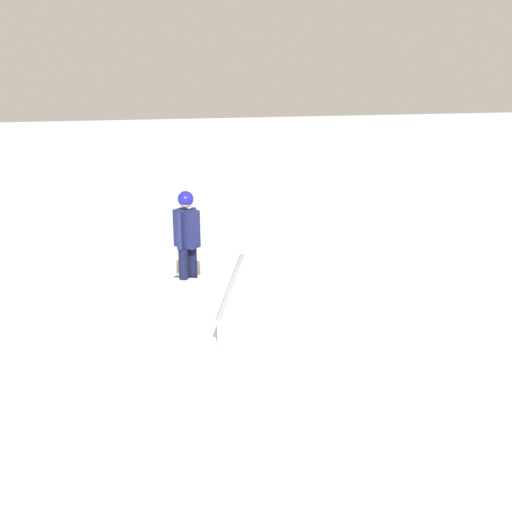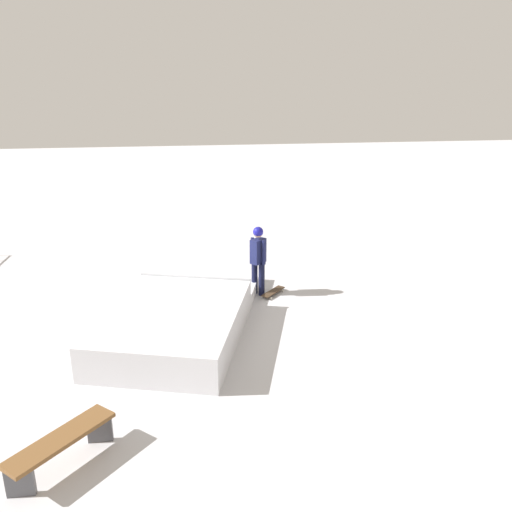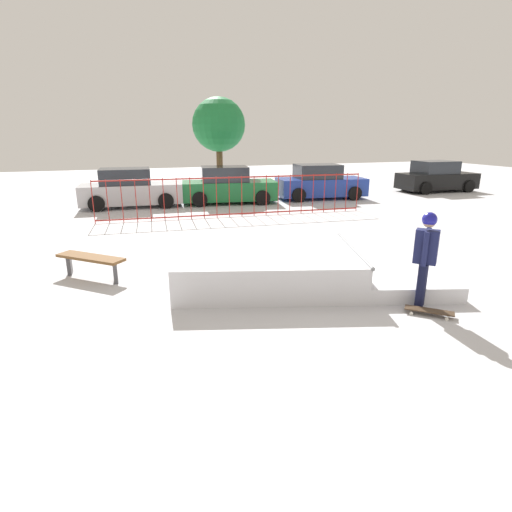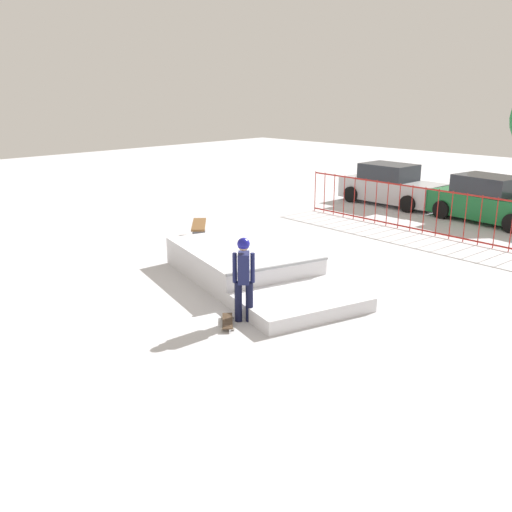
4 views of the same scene
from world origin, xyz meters
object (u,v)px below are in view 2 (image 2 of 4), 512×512
skater (258,255)px  park_bench (61,445)px  skate_ramp (180,317)px  skateboard (273,292)px

skater → park_bench: size_ratio=1.18×
skate_ramp → park_bench: (-3.94, 1.64, 0.04)m
skate_ramp → skateboard: (1.65, -2.27, -0.24)m
skate_ramp → park_bench: skate_ramp is taller
skater → skateboard: (-0.09, -0.36, -0.93)m
skater → skate_ramp: bearing=178.7°
skateboard → park_bench: (-5.59, 3.90, 0.28)m
skateboard → park_bench: park_bench is taller
skate_ramp → park_bench: 4.27m
skater → park_bench: bearing=-165.6°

